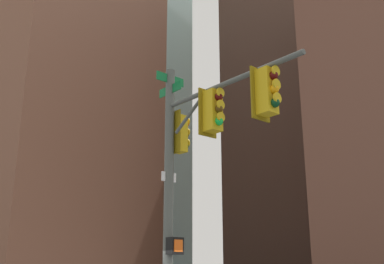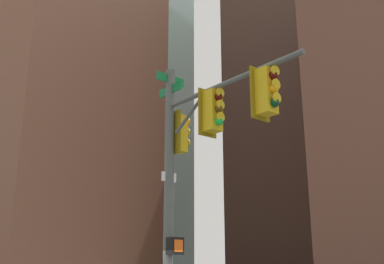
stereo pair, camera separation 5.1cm
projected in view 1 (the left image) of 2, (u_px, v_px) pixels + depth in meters
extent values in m
cylinder|color=#4C514C|center=(168.00, 204.00, 11.51)|extent=(0.24, 0.24, 7.24)
cylinder|color=#4C514C|center=(227.00, 83.00, 10.67)|extent=(1.50, 4.10, 0.12)
cylinder|color=#4C514C|center=(189.00, 116.00, 11.54)|extent=(0.42, 1.01, 0.75)
cube|color=#0F6B33|center=(170.00, 79.00, 12.45)|extent=(0.87, 0.32, 0.24)
cube|color=#0F6B33|center=(170.00, 90.00, 12.37)|extent=(0.32, 0.87, 0.24)
cube|color=white|center=(169.00, 177.00, 11.70)|extent=(0.44, 0.17, 0.24)
cube|color=gold|center=(213.00, 111.00, 10.88)|extent=(0.43, 0.43, 1.00)
cube|color=#7D640C|center=(207.00, 113.00, 11.01)|extent=(0.53, 0.21, 1.16)
sphere|color=#470A07|center=(219.00, 97.00, 10.81)|extent=(0.20, 0.20, 0.20)
cylinder|color=gold|center=(220.00, 93.00, 10.79)|extent=(0.23, 0.11, 0.23)
sphere|color=#4C330A|center=(219.00, 109.00, 10.73)|extent=(0.20, 0.20, 0.20)
cylinder|color=gold|center=(221.00, 105.00, 10.70)|extent=(0.23, 0.11, 0.23)
sphere|color=green|center=(219.00, 121.00, 10.64)|extent=(0.20, 0.20, 0.20)
cylinder|color=gold|center=(221.00, 117.00, 10.62)|extent=(0.23, 0.11, 0.23)
cube|color=gold|center=(267.00, 92.00, 9.68)|extent=(0.43, 0.43, 1.00)
cube|color=#7D640C|center=(260.00, 94.00, 9.81)|extent=(0.53, 0.21, 1.16)
sphere|color=#470A07|center=(274.00, 76.00, 9.61)|extent=(0.20, 0.20, 0.20)
cylinder|color=gold|center=(276.00, 71.00, 9.59)|extent=(0.23, 0.11, 0.23)
sphere|color=#F29E0C|center=(274.00, 89.00, 9.53)|extent=(0.20, 0.20, 0.20)
cylinder|color=gold|center=(277.00, 84.00, 9.50)|extent=(0.23, 0.11, 0.23)
sphere|color=#0A3819|center=(275.00, 103.00, 9.44)|extent=(0.20, 0.20, 0.20)
cylinder|color=gold|center=(277.00, 98.00, 9.42)|extent=(0.23, 0.11, 0.23)
cube|color=gold|center=(179.00, 134.00, 12.24)|extent=(0.43, 0.43, 1.00)
cube|color=#7D640C|center=(173.00, 133.00, 12.12)|extent=(0.21, 0.53, 1.16)
sphere|color=red|center=(185.00, 125.00, 12.45)|extent=(0.20, 0.20, 0.20)
cylinder|color=gold|center=(187.00, 122.00, 12.52)|extent=(0.11, 0.23, 0.23)
sphere|color=#4C330A|center=(185.00, 135.00, 12.37)|extent=(0.20, 0.20, 0.20)
cylinder|color=gold|center=(187.00, 133.00, 12.43)|extent=(0.11, 0.23, 0.23)
sphere|color=#0A3819|center=(185.00, 146.00, 12.28)|extent=(0.20, 0.20, 0.20)
cylinder|color=gold|center=(187.00, 143.00, 12.35)|extent=(0.11, 0.23, 0.23)
cube|color=black|center=(175.00, 246.00, 11.02)|extent=(0.42, 0.35, 0.40)
cube|color=#EA5914|center=(178.00, 246.00, 10.93)|extent=(0.24, 0.10, 0.28)
cube|color=brown|center=(47.00, 107.00, 49.28)|extent=(19.81, 17.12, 37.13)
cube|color=#9EC6C1|center=(47.00, 63.00, 71.40)|extent=(33.57, 32.41, 64.87)
cube|color=#4C3328|center=(302.00, 131.00, 77.27)|extent=(22.37, 19.18, 47.86)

